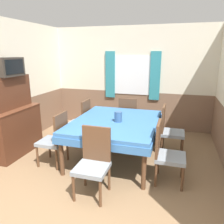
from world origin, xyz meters
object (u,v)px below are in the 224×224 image
dining_table (116,125)px  sideboard (13,122)px  chair_head_window (129,117)px  tv (8,67)px  chair_head_near (94,161)px  chair_right_far (169,129)px  vase (118,117)px  chair_right_near (166,152)px  chair_left_near (56,138)px  chair_left_far (81,120)px

dining_table → sideboard: size_ratio=1.22×
chair_head_window → tv: tv is taller
chair_head_near → chair_right_far: 1.90m
vase → chair_head_window: bearing=93.3°
chair_right_far → chair_right_near: bearing=0.0°
chair_right_far → vase: size_ratio=5.19×
sideboard → chair_left_near: bearing=-9.9°
chair_head_window → chair_right_far: 1.11m
chair_left_far → chair_right_far: same height
chair_left_far → chair_left_near: bearing=-180.0°
dining_table → chair_left_near: bearing=-150.4°
dining_table → chair_head_near: size_ratio=1.94×
chair_right_far → chair_left_near: bearing=-60.4°
chair_left_near → tv: size_ratio=1.73×
dining_table → chair_left_far: chair_left_far is taller
sideboard → tv: 1.05m
vase → chair_left_near: bearing=-155.3°
tv → chair_right_near: bearing=-3.9°
dining_table → chair_head_window: 1.13m
sideboard → chair_right_far: bearing=17.1°
chair_right_near → chair_right_far: size_ratio=1.00×
chair_left_near → chair_head_near: size_ratio=1.00×
dining_table → chair_left_far: 1.10m
vase → chair_head_near: bearing=-93.7°
chair_head_near → chair_left_far: 1.90m
chair_right_near → sideboard: size_ratio=0.63×
sideboard → vase: size_ratio=8.25×
chair_head_near → chair_right_near: bearing=-148.4°
chair_head_near → vase: bearing=-93.7°
dining_table → chair_right_far: chair_right_far is taller
chair_left_near → chair_right_near: bearing=-90.0°
chair_right_near → chair_left_near: size_ratio=1.00×
chair_left_near → sideboard: size_ratio=0.63×
chair_head_near → sideboard: bearing=-21.1°
tv → chair_left_near: bearing=-11.2°
sideboard → vase: 2.06m
chair_right_near → chair_head_window: bearing=-150.3°
chair_left_far → chair_right_far: 1.89m
vase → chair_right_near: bearing=-28.0°
chair_right_near → chair_head_near: 1.11m
dining_table → chair_left_near: chair_left_near is taller
chair_right_near → chair_left_far: same height
chair_left_far → vase: chair_left_far is taller
chair_head_window → sideboard: size_ratio=0.63×
chair_left_far → vase: 1.23m
chair_right_near → chair_left_near: 1.89m
chair_head_near → chair_left_far: (-0.94, 1.65, 0.00)m
tv → vase: bearing=7.6°
chair_head_near → sideboard: 2.11m
sideboard → vase: (2.03, 0.29, 0.19)m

